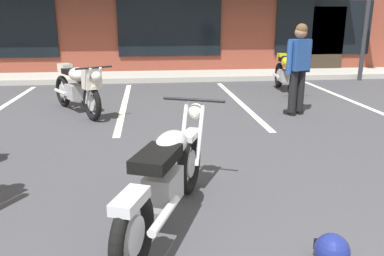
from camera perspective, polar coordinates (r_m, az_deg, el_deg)
ground_plane at (r=4.65m, az=3.05°, el=-6.68°), size 80.00×80.00×0.00m
sidewalk_kerb at (r=11.94m, az=-2.98°, el=7.69°), size 22.00×1.80×0.14m
brick_storefront_building at (r=15.35m, az=-3.95°, el=15.75°), size 18.65×6.77×3.46m
painted_stall_lines at (r=8.41m, az=-1.40°, el=3.72°), size 7.56×4.80×0.01m
motorcycle_foreground_classic at (r=3.40m, az=-3.61°, el=-7.07°), size 1.08×2.00×0.98m
motorcycle_black_cruiser at (r=9.65m, az=13.73°, el=8.03°), size 0.69×2.11×0.98m
motorcycle_blue_standard at (r=7.64m, az=-16.36°, el=5.83°), size 1.34×1.87×0.98m
person_in_black_shirt at (r=7.49m, az=15.33°, el=9.00°), size 0.58×0.39×1.68m
helmet_on_pavement at (r=3.18m, az=19.78°, el=-16.54°), size 0.26×0.26×0.26m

